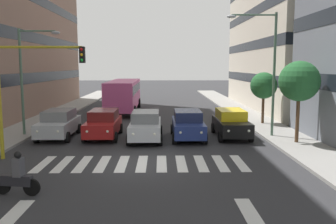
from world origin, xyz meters
TOP-DOWN VIEW (x-y plane):
  - ground_plane at (0.00, 0.00)m, footprint 180.00×180.00m
  - sidewalk_left at (-8.55, 0.00)m, footprint 2.79×90.00m
  - crosswalk_markings at (0.00, 0.00)m, footprint 9.45×2.80m
  - lane_arrow_0 at (-3.58, 5.50)m, footprint 0.50×2.20m
  - lane_arrow_1 at (3.58, 5.50)m, footprint 0.50×2.20m
  - car_0 at (-5.25, -5.98)m, footprint 2.02×4.44m
  - car_1 at (-2.52, -5.55)m, footprint 2.02×4.44m
  - car_2 at (0.05, -5.17)m, footprint 2.02×4.44m
  - car_3 at (2.69, -5.98)m, footprint 2.02×4.44m
  - car_4 at (5.46, -6.02)m, footprint 2.02×4.44m
  - bus_behind_traffic at (2.69, -18.35)m, footprint 2.78×10.50m
  - motorcycle_with_rider at (4.09, 3.90)m, footprint 1.69×0.42m
  - traffic_light_gantry at (5.57, -0.99)m, footprint 4.17×0.36m
  - street_lamp_left at (-7.27, -5.69)m, footprint 3.03×0.28m
  - street_lamp_right at (7.33, -6.38)m, footprint 2.57×0.28m
  - street_tree_0 at (-8.55, -3.74)m, footprint 2.25×2.25m
  - street_tree_1 at (-8.52, -10.42)m, footprint 1.97×1.97m

SIDE VIEW (x-z plane):
  - ground_plane at x=0.00m, z-range 0.00..0.00m
  - crosswalk_markings at x=0.00m, z-range 0.00..0.01m
  - lane_arrow_0 at x=-3.58m, z-range 0.00..0.01m
  - lane_arrow_1 at x=3.58m, z-range 0.00..0.01m
  - sidewalk_left at x=-8.55m, z-range 0.00..0.15m
  - motorcycle_with_rider at x=4.09m, z-range -0.14..1.43m
  - car_0 at x=-5.25m, z-range 0.03..1.75m
  - car_1 at x=-2.52m, z-range 0.03..1.75m
  - car_2 at x=0.05m, z-range 0.03..1.75m
  - car_3 at x=2.69m, z-range 0.03..1.75m
  - car_4 at x=5.46m, z-range 0.03..1.75m
  - bus_behind_traffic at x=2.69m, z-range 0.36..3.36m
  - street_tree_1 at x=-8.52m, z-range 1.05..4.86m
  - street_tree_0 at x=-8.55m, z-range 1.29..5.86m
  - traffic_light_gantry at x=5.57m, z-range 0.94..6.44m
  - street_lamp_right at x=7.33m, z-range 0.89..7.43m
  - street_lamp_left at x=-7.27m, z-range 0.97..8.40m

